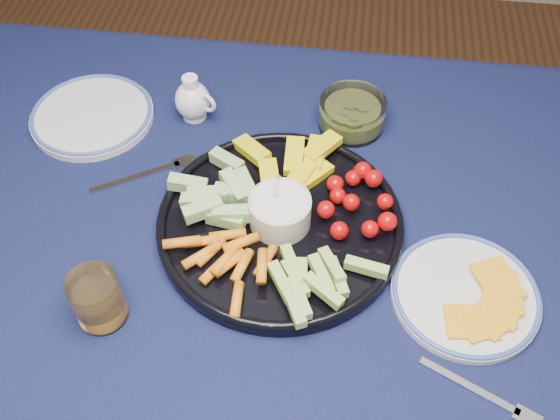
# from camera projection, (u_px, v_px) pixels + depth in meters

# --- Properties ---
(dining_table) EXTENTS (1.67, 1.07, 0.75)m
(dining_table) POSITION_uv_depth(u_px,v_px,m) (300.00, 285.00, 1.05)
(dining_table) COLOR #482618
(dining_table) RESTS_ON ground
(crudite_platter) EXTENTS (0.40, 0.40, 0.13)m
(crudite_platter) POSITION_uv_depth(u_px,v_px,m) (278.00, 219.00, 0.99)
(crudite_platter) COLOR black
(crudite_platter) RESTS_ON dining_table
(creamer_pitcher) EXTENTS (0.08, 0.07, 0.09)m
(creamer_pitcher) POSITION_uv_depth(u_px,v_px,m) (193.00, 100.00, 1.15)
(creamer_pitcher) COLOR white
(creamer_pitcher) RESTS_ON dining_table
(pickle_bowl) EXTENTS (0.12, 0.12, 0.06)m
(pickle_bowl) POSITION_uv_depth(u_px,v_px,m) (352.00, 114.00, 1.15)
(pickle_bowl) COLOR white
(pickle_bowl) RESTS_ON dining_table
(cheese_plate) EXTENTS (0.22, 0.22, 0.03)m
(cheese_plate) POSITION_uv_depth(u_px,v_px,m) (466.00, 293.00, 0.92)
(cheese_plate) COLOR silver
(cheese_plate) RESTS_ON dining_table
(juice_tumbler) EXTENTS (0.07, 0.07, 0.09)m
(juice_tumbler) POSITION_uv_depth(u_px,v_px,m) (98.00, 301.00, 0.88)
(juice_tumbler) COLOR white
(juice_tumbler) RESTS_ON dining_table
(fork_left) EXTENTS (0.17, 0.12, 0.00)m
(fork_left) POSITION_uv_depth(u_px,v_px,m) (154.00, 172.00, 1.09)
(fork_left) COLOR silver
(fork_left) RESTS_ON dining_table
(fork_right) EXTENTS (0.16, 0.09, 0.00)m
(fork_right) POSITION_uv_depth(u_px,v_px,m) (489.00, 397.00, 0.83)
(fork_right) COLOR silver
(fork_right) RESTS_ON dining_table
(side_plate_extra) EXTENTS (0.23, 0.23, 0.02)m
(side_plate_extra) POSITION_uv_depth(u_px,v_px,m) (92.00, 115.00, 1.17)
(side_plate_extra) COLOR silver
(side_plate_extra) RESTS_ON dining_table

